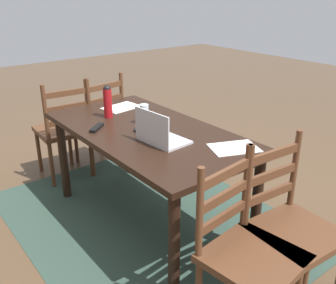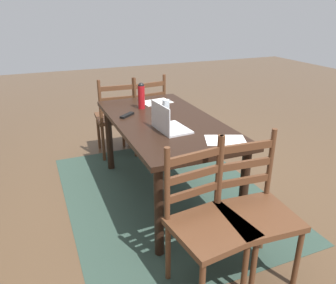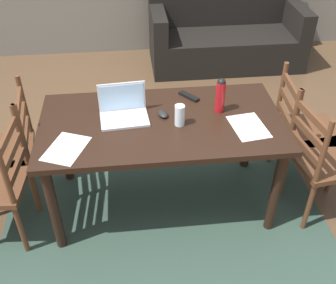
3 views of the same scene
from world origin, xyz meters
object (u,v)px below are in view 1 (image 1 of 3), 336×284
tv_remote (97,128)px  chair_left_far (247,253)px  chair_right_near (97,122)px  computer_mouse (139,128)px  chair_left_near (289,228)px  water_bottle (108,101)px  drinking_glass (144,114)px  laptop (159,135)px  dining_table (148,142)px  chair_right_far (64,130)px

tv_remote → chair_left_far: bearing=145.2°
chair_right_near → chair_left_far: same height
chair_right_near → chair_left_far: 2.25m
chair_right_near → computer_mouse: chair_right_near is taller
chair_left_near → water_bottle: (1.52, 0.25, 0.43)m
chair_left_far → drinking_glass: (1.23, -0.23, 0.37)m
computer_mouse → tv_remote: (0.21, 0.22, -0.01)m
chair_right_near → chair_left_far: size_ratio=1.00×
chair_right_near → tv_remote: size_ratio=5.59×
laptop → water_bottle: (0.66, -0.00, 0.07)m
dining_table → chair_right_far: bearing=8.9°
dining_table → drinking_glass: (0.11, -0.05, 0.17)m
chair_left_near → tv_remote: size_ratio=5.59×
dining_table → chair_left_far: size_ratio=1.73×
chair_right_far → computer_mouse: size_ratio=9.50×
chair_right_near → computer_mouse: (-1.10, 0.24, 0.31)m
chair_left_near → tv_remote: 1.45m
drinking_glass → tv_remote: 0.36m
chair_left_near → drinking_glass: chair_left_near is taller
chair_left_near → laptop: size_ratio=2.82×
chair_left_near → computer_mouse: (1.13, 0.23, 0.31)m
water_bottle → computer_mouse: (-0.40, -0.02, -0.11)m
dining_table → tv_remote: size_ratio=9.69×
water_bottle → laptop: bearing=179.6°
dining_table → chair_right_near: bearing=-9.1°
chair_left_near → laptop: (0.86, 0.26, 0.35)m
chair_right_far → chair_right_near: bearing=-89.9°
tv_remote → chair_right_near: bearing=-66.5°
chair_right_near → water_bottle: bearing=160.0°
dining_table → chair_left_near: chair_left_near is taller
laptop → dining_table: bearing=-18.4°
chair_left_far → computer_mouse: bearing=-6.0°
dining_table → water_bottle: size_ratio=6.49×
chair_right_far → chair_left_far: bearing=179.9°
chair_right_near → tv_remote: 1.04m
chair_right_near → chair_right_far: 0.35m
chair_left_near → computer_mouse: bearing=11.7°
chair_right_far → laptop: 1.41m
chair_right_near → drinking_glass: size_ratio=6.46×
tv_remote → chair_right_far: bearing=-46.0°
chair_right_near → water_bottle: water_bottle is taller
dining_table → chair_right_near: size_ratio=1.73×
drinking_glass → computer_mouse: drinking_glass is taller
dining_table → laptop: (-0.25, 0.08, 0.15)m
chair_left_far → drinking_glass: size_ratio=6.46×
water_bottle → chair_right_far: bearing=7.7°
chair_right_far → tv_remote: chair_right_far is taller
drinking_glass → laptop: bearing=159.3°
water_bottle → tv_remote: water_bottle is taller
water_bottle → drinking_glass: size_ratio=1.72×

